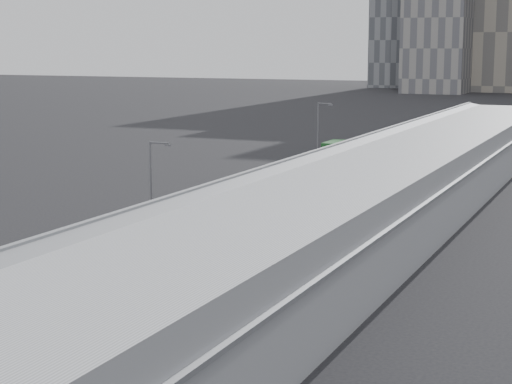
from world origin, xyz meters
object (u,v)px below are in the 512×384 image
Objects in this scene: bus_2 at (93,280)px; street_lamp_near at (153,182)px; suv at (381,147)px; bus_8 at (416,145)px; bus_9 at (430,137)px; bus_5 at (320,187)px; bus_4 at (267,206)px; bus_10 at (453,129)px; bus_6 at (363,169)px; bus_3 at (198,236)px; shipping_container at (336,152)px; bus_7 at (392,153)px; street_lamp_far at (319,132)px.

street_lamp_near reaches higher than bus_2.
street_lamp_near is 69.36m from suv.
bus_8 reaches higher than bus_9.
bus_9 is (-0.93, 55.78, -0.00)m from bus_5.
bus_10 is at bearing 86.74° from bus_4.
bus_4 is 1.01× the size of bus_6.
street_lamp_near is (-6.62, -65.79, 3.24)m from bus_8.
shipping_container is at bearing 101.18° from bus_3.
bus_8 reaches higher than suv.
bus_9 reaches higher than bus_2.
bus_4 is at bearing -89.84° from bus_10.
bus_2 is 72.32m from shipping_container.
bus_10 reaches higher than bus_3.
bus_3 is 2.40× the size of shipping_container.
bus_9 is (-0.65, 12.42, -0.07)m from bus_8.
street_lamp_near is (-6.74, -92.97, 3.17)m from bus_10.
bus_5 is at bearing -75.55° from shipping_container.
bus_2 is 19.16m from street_lamp_near.
bus_7 is 53.68m from street_lamp_near.
bus_6 is 40.12m from bus_9.
bus_5 is 0.96× the size of bus_8.
bus_7 is 12.90m from street_lamp_far.
street_lamp_near is 54.18m from shipping_container.
bus_4 reaches higher than bus_6.
bus_2 is at bearing -85.90° from bus_9.
bus_3 is 1.50× the size of street_lamp_far.
bus_4 is 11.95m from bus_5.
bus_4 is 0.90× the size of bus_10.
bus_9 is (-0.07, 67.70, 0.04)m from bus_4.
street_lamp_far reaches higher than bus_3.
bus_9 is (-0.24, 96.01, 0.06)m from bus_2.
suv is at bearing 93.81° from bus_2.
bus_9 is 78.51m from street_lamp_near.
street_lamp_near is at bearing -89.24° from shipping_container.
bus_9 is 10.68m from suv.
bus_4 is 42.71m from bus_7.
street_lamp_far is 1.82× the size of suv.
bus_10 is at bearing 75.73° from shipping_container.
bus_4 is 67.70m from bus_9.
street_lamp_near reaches higher than bus_8.
bus_9 reaches higher than suv.
bus_8 is at bearing 90.55° from bus_6.
suv is at bearing -104.63° from bus_10.
bus_3 is at bearing -32.53° from street_lamp_near.
bus_2 is at bearing -87.97° from bus_8.
bus_3 is at bearing -89.49° from bus_10.
bus_7 is (0.05, 71.03, 0.22)m from bus_2.
street_lamp_near is at bearing -99.94° from bus_6.
bus_4 is at bearing 90.24° from bus_2.
street_lamp_far is (-6.96, -10.26, 3.53)m from bus_7.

